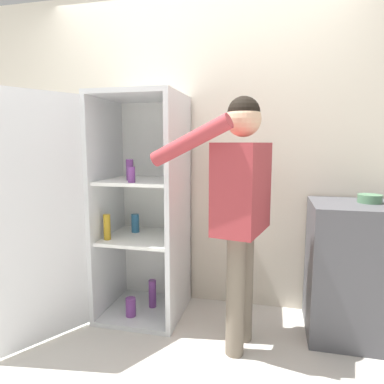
# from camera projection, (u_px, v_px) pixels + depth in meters

# --- Properties ---
(ground_plane) EXTENTS (12.00, 12.00, 0.00)m
(ground_plane) POSITION_uv_depth(u_px,v_px,m) (165.00, 367.00, 2.07)
(ground_plane) COLOR beige
(wall_back) EXTENTS (7.00, 0.06, 2.55)m
(wall_back) POSITION_uv_depth(u_px,v_px,m) (200.00, 151.00, 2.83)
(wall_back) COLOR beige
(wall_back) RESTS_ON ground_plane
(refrigerator) EXTENTS (0.98, 1.15, 1.70)m
(refrigerator) POSITION_uv_depth(u_px,v_px,m) (124.00, 210.00, 2.58)
(refrigerator) COLOR silver
(refrigerator) RESTS_ON ground_plane
(person) EXTENTS (0.72, 0.60, 1.62)m
(person) POSITION_uv_depth(u_px,v_px,m) (241.00, 195.00, 2.15)
(person) COLOR #726656
(person) RESTS_ON ground_plane
(counter) EXTENTS (0.63, 0.55, 0.94)m
(counter) POSITION_uv_depth(u_px,v_px,m) (356.00, 271.00, 2.36)
(counter) COLOR #4C4C51
(counter) RESTS_ON ground_plane
(bowl) EXTENTS (0.16, 0.16, 0.06)m
(bowl) POSITION_uv_depth(u_px,v_px,m) (370.00, 199.00, 2.32)
(bowl) COLOR #517F5B
(bowl) RESTS_ON counter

